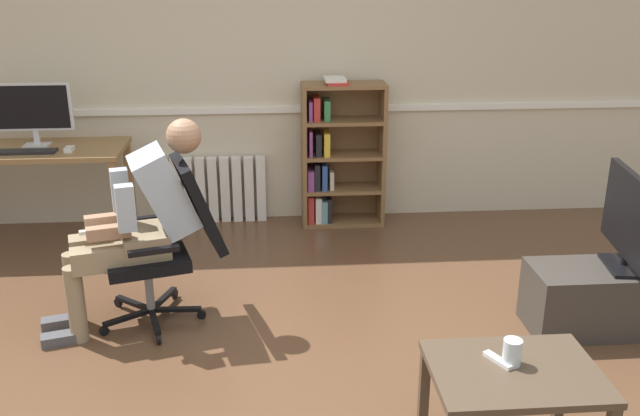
{
  "coord_description": "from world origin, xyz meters",
  "views": [
    {
      "loc": [
        -0.15,
        -2.96,
        2.08
      ],
      "look_at": [
        0.15,
        0.85,
        0.7
      ],
      "focal_mm": 39.26,
      "sensor_mm": 36.0,
      "label": 1
    }
  ],
  "objects_px": {
    "imac_monitor": "(33,109)",
    "bookshelf": "(336,157)",
    "tv_stand": "(618,298)",
    "computer_desk": "(36,162)",
    "person_seated": "(138,220)",
    "coffee_table": "(514,382)",
    "keyboard": "(26,152)",
    "radiator": "(213,190)",
    "tv_screen": "(631,221)",
    "computer_mouse": "(69,149)",
    "office_chair": "(170,236)",
    "spare_remote": "(498,360)",
    "drinking_glass": "(512,352)"
  },
  "relations": [
    {
      "from": "office_chair",
      "to": "coffee_table",
      "type": "xyz_separation_m",
      "value": [
        1.6,
        -1.42,
        -0.14
      ]
    },
    {
      "from": "computer_mouse",
      "to": "drinking_glass",
      "type": "distance_m",
      "value": 3.49
    },
    {
      "from": "computer_desk",
      "to": "imac_monitor",
      "type": "bearing_deg",
      "value": 87.2
    },
    {
      "from": "bookshelf",
      "to": "office_chair",
      "type": "height_order",
      "value": "bookshelf"
    },
    {
      "from": "computer_desk",
      "to": "tv_screen",
      "type": "relative_size",
      "value": 1.65
    },
    {
      "from": "office_chair",
      "to": "tv_stand",
      "type": "distance_m",
      "value": 2.66
    },
    {
      "from": "keyboard",
      "to": "coffee_table",
      "type": "relative_size",
      "value": 0.58
    },
    {
      "from": "radiator",
      "to": "spare_remote",
      "type": "distance_m",
      "value": 3.31
    },
    {
      "from": "tv_stand",
      "to": "keyboard",
      "type": "bearing_deg",
      "value": 158.97
    },
    {
      "from": "computer_mouse",
      "to": "person_seated",
      "type": "xyz_separation_m",
      "value": [
        0.67,
        -1.17,
        -0.12
      ]
    },
    {
      "from": "imac_monitor",
      "to": "bookshelf",
      "type": "distance_m",
      "value": 2.31
    },
    {
      "from": "radiator",
      "to": "person_seated",
      "type": "distance_m",
      "value": 1.75
    },
    {
      "from": "keyboard",
      "to": "tv_stand",
      "type": "height_order",
      "value": "keyboard"
    },
    {
      "from": "computer_desk",
      "to": "drinking_glass",
      "type": "xyz_separation_m",
      "value": [
        2.71,
        -2.62,
        -0.14
      ]
    },
    {
      "from": "tv_stand",
      "to": "drinking_glass",
      "type": "height_order",
      "value": "drinking_glass"
    },
    {
      "from": "keyboard",
      "to": "bookshelf",
      "type": "distance_m",
      "value": 2.31
    },
    {
      "from": "spare_remote",
      "to": "imac_monitor",
      "type": "bearing_deg",
      "value": -72.95
    },
    {
      "from": "keyboard",
      "to": "office_chair",
      "type": "height_order",
      "value": "office_chair"
    },
    {
      "from": "computer_desk",
      "to": "imac_monitor",
      "type": "distance_m",
      "value": 0.38
    },
    {
      "from": "tv_stand",
      "to": "tv_screen",
      "type": "bearing_deg",
      "value": -8.36
    },
    {
      "from": "office_chair",
      "to": "spare_remote",
      "type": "xyz_separation_m",
      "value": [
        1.54,
        -1.36,
        -0.07
      ]
    },
    {
      "from": "person_seated",
      "to": "imac_monitor",
      "type": "bearing_deg",
      "value": -160.9
    },
    {
      "from": "computer_desk",
      "to": "computer_mouse",
      "type": "relative_size",
      "value": 13.0
    },
    {
      "from": "keyboard",
      "to": "spare_remote",
      "type": "height_order",
      "value": "keyboard"
    },
    {
      "from": "computer_desk",
      "to": "drinking_glass",
      "type": "relative_size",
      "value": 11.27
    },
    {
      "from": "imac_monitor",
      "to": "drinking_glass",
      "type": "bearing_deg",
      "value": -44.86
    },
    {
      "from": "tv_screen",
      "to": "office_chair",
      "type": "bearing_deg",
      "value": 90.94
    },
    {
      "from": "computer_desk",
      "to": "spare_remote",
      "type": "xyz_separation_m",
      "value": [
        2.66,
        -2.6,
        -0.19
      ]
    },
    {
      "from": "computer_mouse",
      "to": "keyboard",
      "type": "bearing_deg",
      "value": -176.1
    },
    {
      "from": "radiator",
      "to": "tv_stand",
      "type": "bearing_deg",
      "value": -38.41
    },
    {
      "from": "computer_mouse",
      "to": "radiator",
      "type": "distance_m",
      "value": 1.2
    },
    {
      "from": "bookshelf",
      "to": "drinking_glass",
      "type": "height_order",
      "value": "bookshelf"
    },
    {
      "from": "person_seated",
      "to": "coffee_table",
      "type": "xyz_separation_m",
      "value": [
        1.77,
        -1.37,
        -0.26
      ]
    },
    {
      "from": "computer_mouse",
      "to": "bookshelf",
      "type": "height_order",
      "value": "bookshelf"
    },
    {
      "from": "bookshelf",
      "to": "drinking_glass",
      "type": "relative_size",
      "value": 10.38
    },
    {
      "from": "bookshelf",
      "to": "tv_stand",
      "type": "xyz_separation_m",
      "value": [
        1.48,
        -1.87,
        -0.36
      ]
    },
    {
      "from": "bookshelf",
      "to": "coffee_table",
      "type": "relative_size",
      "value": 1.69
    },
    {
      "from": "bookshelf",
      "to": "tv_screen",
      "type": "distance_m",
      "value": 2.39
    },
    {
      "from": "computer_mouse",
      "to": "radiator",
      "type": "height_order",
      "value": "computer_mouse"
    },
    {
      "from": "drinking_glass",
      "to": "bookshelf",
      "type": "bearing_deg",
      "value": 98.91
    },
    {
      "from": "person_seated",
      "to": "spare_remote",
      "type": "bearing_deg",
      "value": 36.83
    },
    {
      "from": "bookshelf",
      "to": "person_seated",
      "type": "xyz_separation_m",
      "value": [
        -1.3,
        -1.57,
        0.09
      ]
    },
    {
      "from": "tv_screen",
      "to": "keyboard",
      "type": "bearing_deg",
      "value": 77.34
    },
    {
      "from": "imac_monitor",
      "to": "keyboard",
      "type": "distance_m",
      "value": 0.34
    },
    {
      "from": "radiator",
      "to": "tv_screen",
      "type": "height_order",
      "value": "tv_screen"
    },
    {
      "from": "tv_stand",
      "to": "spare_remote",
      "type": "bearing_deg",
      "value": -136.57
    },
    {
      "from": "computer_desk",
      "to": "keyboard",
      "type": "distance_m",
      "value": 0.18
    },
    {
      "from": "tv_stand",
      "to": "tv_screen",
      "type": "xyz_separation_m",
      "value": [
        0.0,
        -0.0,
        0.48
      ]
    },
    {
      "from": "keyboard",
      "to": "person_seated",
      "type": "distance_m",
      "value": 1.5
    },
    {
      "from": "keyboard",
      "to": "office_chair",
      "type": "distance_m",
      "value": 1.59
    }
  ]
}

